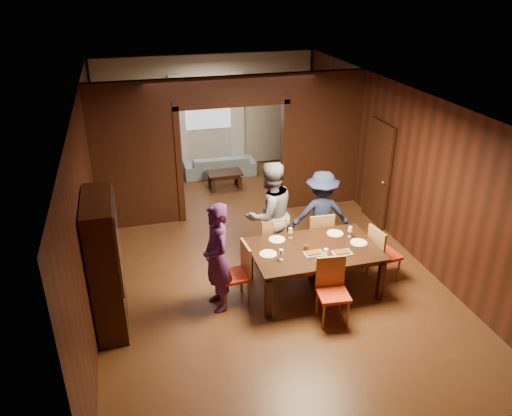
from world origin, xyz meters
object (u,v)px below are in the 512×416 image
object	(u,v)px
chair_left	(234,274)
chair_right	(385,253)
coffee_table	(225,180)
hutch	(106,264)
chair_near	(333,292)
person_purple	(217,258)
person_grey	(270,215)
sofa	(219,165)
person_navy	(321,214)
chair_far_r	(317,235)
chair_far_l	(270,240)
dining_table	(313,269)

from	to	relation	value
chair_left	chair_right	world-z (taller)	same
coffee_table	hutch	size ratio (longest dim) A/B	0.40
chair_near	chair_left	bearing A→B (deg)	152.69
coffee_table	chair_right	xyz separation A→B (m)	(1.76, -4.47, 0.28)
person_purple	chair_left	world-z (taller)	person_purple
coffee_table	chair_left	size ratio (longest dim) A/B	0.82
hutch	chair_right	bearing A→B (deg)	0.22
person_purple	person_grey	bearing A→B (deg)	124.35
person_purple	sofa	world-z (taller)	person_purple
person_navy	chair_far_r	distance (m)	0.39
person_navy	chair_left	bearing A→B (deg)	40.14
sofa	chair_right	bearing A→B (deg)	109.38
chair_near	hutch	xyz separation A→B (m)	(-3.12, 0.79, 0.52)
chair_far_l	chair_near	xyz separation A→B (m)	(0.45, -1.72, 0.00)
chair_right	chair_far_l	size ratio (longest dim) A/B	1.00
person_grey	chair_far_r	world-z (taller)	person_grey
dining_table	hutch	xyz separation A→B (m)	(-3.14, -0.03, 0.62)
coffee_table	chair_far_r	xyz separation A→B (m)	(0.90, -3.61, 0.28)
coffee_table	hutch	distance (m)	5.26
person_grey	person_navy	xyz separation A→B (m)	(0.98, 0.08, -0.15)
coffee_table	chair_near	xyz separation A→B (m)	(0.49, -5.28, 0.28)
person_grey	chair_far_l	size ratio (longest dim) A/B	1.95
sofa	chair_far_r	world-z (taller)	chair_far_r
chair_left	chair_right	bearing A→B (deg)	84.74
chair_right	person_navy	bearing A→B (deg)	26.01
person_grey	chair_far_r	xyz separation A→B (m)	(0.84, -0.12, -0.46)
sofa	hutch	bearing A→B (deg)	65.00
person_navy	chair_left	world-z (taller)	person_navy
coffee_table	sofa	bearing A→B (deg)	87.08
coffee_table	chair_near	distance (m)	5.31
chair_right	person_purple	bearing A→B (deg)	82.45
chair_left	coffee_table	bearing A→B (deg)	165.65
person_navy	coffee_table	bearing A→B (deg)	-61.84
chair_near	hutch	size ratio (longest dim) A/B	0.48
chair_right	chair_near	xyz separation A→B (m)	(-1.26, -0.81, 0.00)
chair_far_l	person_grey	bearing A→B (deg)	-104.25
person_navy	chair_right	xyz separation A→B (m)	(0.72, -1.06, -0.31)
chair_far_r	person_grey	bearing A→B (deg)	-6.15
coffee_table	chair_far_l	distance (m)	3.58
coffee_table	chair_near	size ratio (longest dim) A/B	0.82
chair_left	person_grey	bearing A→B (deg)	133.41
hutch	person_navy	bearing A→B (deg)	16.29
person_grey	chair_near	distance (m)	1.90
person_purple	sofa	distance (m)	5.52
chair_near	chair_far_r	bearing A→B (deg)	82.62
coffee_table	person_grey	bearing A→B (deg)	-89.05
person_grey	coffee_table	bearing A→B (deg)	-106.53
person_purple	chair_far_l	bearing A→B (deg)	122.65
chair_far_r	hutch	bearing A→B (deg)	15.66
chair_far_r	chair_far_l	bearing A→B (deg)	-1.36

